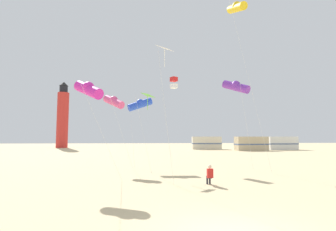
% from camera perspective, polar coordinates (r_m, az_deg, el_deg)
% --- Properties ---
extents(kite_flyer_standing, '(0.35, 0.51, 1.16)m').
position_cam_1_polar(kite_flyer_standing, '(15.17, 9.41, -12.99)').
color(kite_flyer_standing, red).
rests_on(kite_flyer_standing, ground).
extents(kite_tube_violet, '(2.36, 2.48, 7.79)m').
position_cam_1_polar(kite_tube_violet, '(22.47, 15.13, 6.39)').
color(kite_tube_violet, silver).
rests_on(kite_tube_violet, ground).
extents(kite_diamond_lime, '(1.64, 1.64, 6.34)m').
position_cam_1_polar(kite_diamond_lime, '(20.38, -4.67, 4.07)').
color(kite_diamond_lime, silver).
rests_on(kite_diamond_lime, ground).
extents(kite_tube_magenta, '(3.37, 3.33, 6.53)m').
position_cam_1_polar(kite_tube_magenta, '(17.00, -17.58, 5.70)').
color(kite_tube_magenta, silver).
rests_on(kite_tube_magenta, ground).
extents(kite_tube_blue, '(2.57, 1.81, 6.66)m').
position_cam_1_polar(kite_tube_blue, '(24.71, -6.34, 2.58)').
color(kite_tube_blue, silver).
rests_on(kite_tube_blue, ground).
extents(kite_box_scarlet, '(1.82, 1.82, 8.87)m').
position_cam_1_polar(kite_box_scarlet, '(25.93, 1.32, 7.42)').
color(kite_box_scarlet, silver).
rests_on(kite_box_scarlet, ground).
extents(kite_tube_rainbow, '(2.92, 2.94, 6.69)m').
position_cam_1_polar(kite_tube_rainbow, '(23.45, -12.20, 3.15)').
color(kite_tube_rainbow, silver).
rests_on(kite_tube_rainbow, ground).
extents(kite_tube_gold, '(3.34, 3.21, 14.49)m').
position_cam_1_polar(kite_tube_gold, '(24.06, 15.31, 22.56)').
color(kite_tube_gold, silver).
rests_on(kite_tube_gold, ground).
extents(kite_diamond_white, '(1.22, 1.22, 8.53)m').
position_cam_1_polar(kite_diamond_white, '(16.21, -0.77, 13.97)').
color(kite_diamond_white, silver).
rests_on(kite_diamond_white, ground).
extents(lighthouse_distant, '(2.80, 2.80, 16.80)m').
position_cam_1_polar(lighthouse_distant, '(69.19, -22.75, -0.26)').
color(lighthouse_distant, red).
rests_on(lighthouse_distant, ground).
extents(rv_van_cream, '(6.60, 2.83, 2.80)m').
position_cam_1_polar(rv_van_cream, '(57.26, 8.71, -6.16)').
color(rv_van_cream, beige).
rests_on(rv_van_cream, ground).
extents(rv_van_tan, '(6.56, 2.70, 2.80)m').
position_cam_1_polar(rv_van_tan, '(53.80, 18.33, -6.06)').
color(rv_van_tan, '#C6B28C').
rests_on(rv_van_tan, ground).
extents(rv_van_white, '(6.56, 2.69, 2.80)m').
position_cam_1_polar(rv_van_white, '(59.49, 24.33, -5.74)').
color(rv_van_white, white).
rests_on(rv_van_white, ground).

